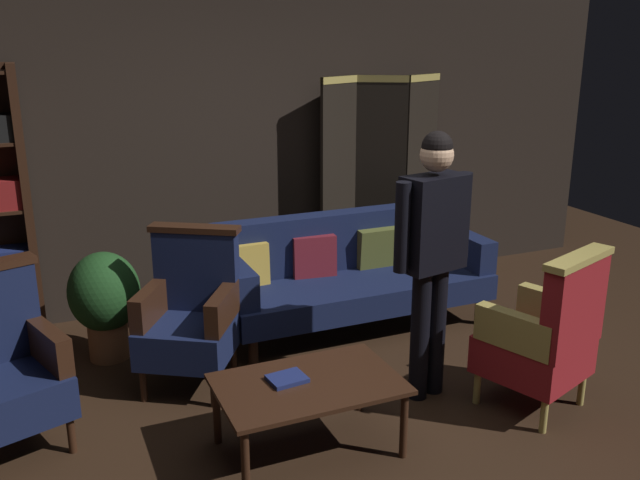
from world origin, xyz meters
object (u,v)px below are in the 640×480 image
at_px(standing_figure, 432,243).
at_px(potted_plant, 105,298).
at_px(armchair_wing_right, 1,367).
at_px(folding_screen, 380,179).
at_px(coffee_table, 308,390).
at_px(armchair_gilt_accent, 545,335).
at_px(armchair_wing_left, 190,313).
at_px(velvet_couch, 351,270).
at_px(book_navy_cloth, 287,379).

distance_m(standing_figure, potted_plant, 2.33).
bearing_deg(armchair_wing_right, folding_screen, 26.17).
relative_size(coffee_table, armchair_gilt_accent, 0.96).
bearing_deg(folding_screen, potted_plant, -165.93).
relative_size(armchair_wing_right, standing_figure, 0.61).
distance_m(coffee_table, armchair_wing_left, 1.12).
relative_size(velvet_couch, armchair_wing_right, 2.04).
height_order(velvet_couch, standing_figure, standing_figure).
bearing_deg(standing_figure, velvet_couch, 87.91).
distance_m(velvet_couch, coffee_table, 1.78).
distance_m(armchair_gilt_accent, potted_plant, 2.96).
bearing_deg(standing_figure, armchair_wing_right, 170.16).
bearing_deg(armchair_gilt_accent, coffee_table, 174.20).
distance_m(coffee_table, armchair_gilt_accent, 1.50).
bearing_deg(folding_screen, velvet_couch, -130.33).
relative_size(folding_screen, standing_figure, 1.12).
bearing_deg(armchair_wing_right, book_navy_cloth, -24.25).
bearing_deg(standing_figure, armchair_gilt_accent, -37.71).
height_order(armchair_wing_right, book_navy_cloth, armchair_wing_right).
bearing_deg(armchair_wing_right, potted_plant, 54.86).
xyz_separation_m(velvet_couch, standing_figure, (-0.04, -1.21, 0.57)).
bearing_deg(book_navy_cloth, armchair_wing_right, 155.75).
height_order(velvet_couch, book_navy_cloth, velvet_couch).
xyz_separation_m(armchair_gilt_accent, book_navy_cloth, (-1.59, 0.21, -0.06)).
bearing_deg(coffee_table, velvet_couch, 56.66).
xyz_separation_m(coffee_table, armchair_wing_right, (-1.53, 0.70, 0.12)).
distance_m(velvet_couch, standing_figure, 1.33).
relative_size(velvet_couch, book_navy_cloth, 10.56).
bearing_deg(coffee_table, armchair_wing_right, 155.31).
bearing_deg(armchair_wing_left, standing_figure, -29.62).
bearing_deg(potted_plant, coffee_table, -61.64).
relative_size(folding_screen, armchair_wing_right, 1.83).
height_order(standing_figure, book_navy_cloth, standing_figure).
relative_size(velvet_couch, coffee_table, 2.12).
height_order(armchair_gilt_accent, potted_plant, armchair_gilt_accent).
distance_m(folding_screen, armchair_wing_left, 2.43).
bearing_deg(armchair_wing_left, coffee_table, -68.65).
relative_size(coffee_table, potted_plant, 1.27).
xyz_separation_m(armchair_gilt_accent, standing_figure, (-0.55, 0.43, 0.54)).
bearing_deg(armchair_wing_left, armchair_wing_right, -163.54).
bearing_deg(armchair_wing_right, standing_figure, -9.84).
relative_size(coffee_table, book_navy_cloth, 4.98).
bearing_deg(velvet_couch, armchair_wing_right, -162.73).
bearing_deg(book_navy_cloth, folding_screen, 51.71).
bearing_deg(potted_plant, velvet_couch, -4.52).
relative_size(armchair_gilt_accent, standing_figure, 0.61).
xyz_separation_m(velvet_couch, book_navy_cloth, (-1.08, -1.42, -0.02)).
bearing_deg(armchair_gilt_accent, velvet_couch, 107.30).
bearing_deg(potted_plant, armchair_wing_left, -51.33).
distance_m(folding_screen, armchair_gilt_accent, 2.47).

